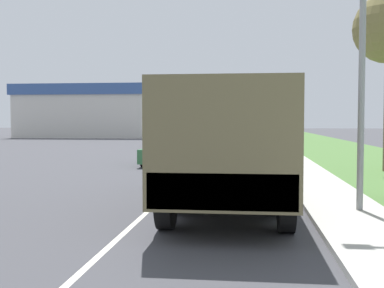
# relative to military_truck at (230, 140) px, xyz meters

# --- Properties ---
(ground_plane) EXTENTS (180.00, 180.00, 0.00)m
(ground_plane) POSITION_rel_military_truck_xyz_m (-1.87, 26.52, -1.64)
(ground_plane) COLOR #424247
(lane_centre_stripe) EXTENTS (0.12, 120.00, 0.00)m
(lane_centre_stripe) POSITION_rel_military_truck_xyz_m (-1.87, 26.52, -1.63)
(lane_centre_stripe) COLOR silver
(lane_centre_stripe) RESTS_ON ground
(sidewalk_right) EXTENTS (1.80, 120.00, 0.12)m
(sidewalk_right) POSITION_rel_military_truck_xyz_m (2.63, 26.52, -1.58)
(sidewalk_right) COLOR beige
(sidewalk_right) RESTS_ON ground
(grass_strip_right) EXTENTS (7.00, 120.00, 0.02)m
(grass_strip_right) POSITION_rel_military_truck_xyz_m (7.03, 26.52, -1.63)
(grass_strip_right) COLOR #4C7538
(grass_strip_right) RESTS_ON ground
(military_truck) EXTENTS (2.57, 7.96, 2.84)m
(military_truck) POSITION_rel_military_truck_xyz_m (0.00, 0.00, 0.00)
(military_truck) COLOR #474C38
(military_truck) RESTS_ON ground
(car_nearest_ahead) EXTENTS (1.81, 4.51, 1.48)m
(car_nearest_ahead) POSITION_rel_military_truck_xyz_m (-3.47, 11.21, -0.97)
(car_nearest_ahead) COLOR #336B3D
(car_nearest_ahead) RESTS_ON ground
(car_second_ahead) EXTENTS (1.87, 4.27, 1.74)m
(car_second_ahead) POSITION_rel_military_truck_xyz_m (-3.82, 24.17, -0.86)
(car_second_ahead) COLOR black
(car_second_ahead) RESTS_ON ground
(car_third_ahead) EXTENTS (1.84, 4.23, 1.47)m
(car_third_ahead) POSITION_rel_military_truck_xyz_m (-3.97, 34.84, -0.97)
(car_third_ahead) COLOR silver
(car_third_ahead) RESTS_ON ground
(lamp_post) EXTENTS (1.69, 0.24, 6.54)m
(lamp_post) POSITION_rel_military_truck_xyz_m (2.66, -0.61, 2.41)
(lamp_post) COLOR gray
(lamp_post) RESTS_ON sidewalk_right
(building_distant) EXTENTS (16.24, 10.54, 6.36)m
(building_distant) POSITION_rel_military_truck_xyz_m (-19.43, 47.12, 1.59)
(building_distant) COLOR beige
(building_distant) RESTS_ON ground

